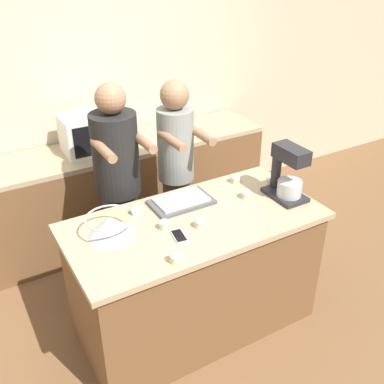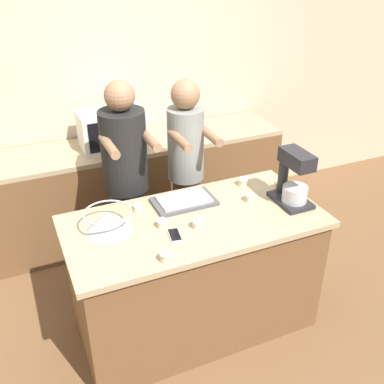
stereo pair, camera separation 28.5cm
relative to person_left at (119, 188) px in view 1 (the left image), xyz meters
name	(u,v)px [view 1 (the left image)]	position (x,y,z in m)	size (l,w,h in m)	color
ground_plane	(195,321)	(0.26, -0.68, -0.88)	(16.00, 16.00, 0.00)	brown
back_wall	(97,87)	(0.26, 1.05, 0.47)	(10.00, 0.06, 2.70)	beige
island_counter	(195,273)	(0.26, -0.68, -0.43)	(1.69, 0.82, 0.91)	brown
back_counter	(120,191)	(0.26, 0.70, -0.43)	(2.80, 0.60, 0.91)	brown
person_left	(119,188)	(0.00, 0.00, 0.00)	(0.35, 0.51, 1.67)	#33384C
person_right	(176,174)	(0.48, 0.00, 0.00)	(0.30, 0.48, 1.63)	brown
stand_mixer	(287,175)	(0.95, -0.75, 0.20)	(0.20, 0.30, 0.38)	#232328
mixing_bowl	(111,226)	(-0.28, -0.59, 0.10)	(0.30, 0.30, 0.14)	#BCBCC1
baking_tray	(181,201)	(0.27, -0.47, 0.04)	(0.42, 0.25, 0.04)	#4C4C51
microwave_oven	(95,132)	(0.09, 0.70, 0.19)	(0.55, 0.33, 0.32)	silver
cell_phone	(179,236)	(0.07, -0.81, 0.03)	(0.09, 0.15, 0.01)	silver
cupcake_0	(235,178)	(0.77, -0.40, 0.06)	(0.07, 0.07, 0.06)	beige
cupcake_1	(175,257)	(-0.07, -1.01, 0.06)	(0.07, 0.07, 0.06)	beige
cupcake_2	(136,210)	(-0.05, -0.44, 0.06)	(0.07, 0.07, 0.06)	beige
cupcake_3	(200,223)	(0.23, -0.78, 0.06)	(0.07, 0.07, 0.06)	beige
cupcake_4	(165,224)	(0.03, -0.68, 0.06)	(0.07, 0.07, 0.06)	beige
cupcake_5	(271,180)	(0.98, -0.55, 0.06)	(0.07, 0.07, 0.06)	beige
cupcake_6	(246,194)	(0.70, -0.62, 0.06)	(0.07, 0.07, 0.06)	beige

